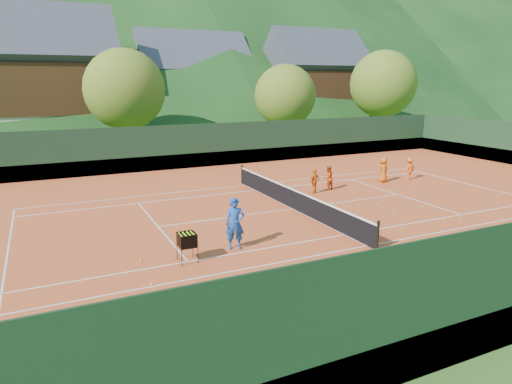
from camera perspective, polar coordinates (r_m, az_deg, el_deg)
name	(u,v)px	position (r m, az deg, el deg)	size (l,w,h in m)	color
ground	(293,209)	(21.58, 4.64, -2.15)	(400.00, 400.00, 0.00)	#2C561A
clay_court	(293,209)	(21.57, 4.64, -2.12)	(40.00, 24.00, 0.02)	#C74B20
coach	(235,224)	(16.23, -2.65, -3.99)	(0.68, 0.45, 1.88)	#18449F
student_a	(328,178)	(25.38, 9.00, 1.77)	(0.66, 0.51, 1.35)	#D54E12
student_b	(314,181)	(24.50, 7.31, 1.36)	(0.77, 0.32, 1.32)	orange
student_c	(383,170)	(27.98, 15.63, 2.69)	(0.73, 0.47, 1.49)	#D75D13
student_d	(409,169)	(29.22, 18.61, 2.79)	(0.87, 0.50, 1.35)	orange
tennis_ball_0	(265,313)	(12.22, 1.15, -14.87)	(0.07, 0.07, 0.07)	#E5F629
tennis_ball_1	(377,205)	(22.82, 14.94, -1.55)	(0.07, 0.07, 0.07)	#E5F629
tennis_ball_2	(140,261)	(15.83, -14.24, -8.38)	(0.07, 0.07, 0.07)	#E5F629
tennis_ball_3	(288,223)	(19.36, 4.08, -3.85)	(0.07, 0.07, 0.07)	#E5F629
tennis_ball_5	(359,276)	(14.58, 12.70, -10.26)	(0.07, 0.07, 0.07)	#E5F629
tennis_ball_6	(394,214)	(21.45, 16.84, -2.66)	(0.07, 0.07, 0.07)	#E5F629
tennis_ball_7	(415,299)	(13.64, 19.27, -12.47)	(0.07, 0.07, 0.07)	#E5F629
tennis_ball_8	(497,225)	(21.49, 27.95, -3.68)	(0.07, 0.07, 0.07)	#E5F629
tennis_ball_9	(284,325)	(11.73, 3.52, -16.22)	(0.07, 0.07, 0.07)	#E5F629
tennis_ball_10	(403,240)	(18.12, 17.87, -5.76)	(0.07, 0.07, 0.07)	#E5F629
tennis_ball_11	(402,229)	(19.43, 17.80, -4.43)	(0.07, 0.07, 0.07)	#E5F629
tennis_ball_12	(118,305)	(13.14, -16.82, -13.32)	(0.07, 0.07, 0.07)	#E5F629
tennis_ball_13	(460,219)	(21.65, 24.10, -3.14)	(0.07, 0.07, 0.07)	#E5F629
tennis_ball_14	(342,257)	(15.96, 10.70, -7.99)	(0.07, 0.07, 0.07)	#E5F629
tennis_ball_15	(500,238)	(19.85, 28.25, -5.07)	(0.07, 0.07, 0.07)	#E5F629
tennis_ball_16	(182,341)	(11.21, -9.22, -17.93)	(0.07, 0.07, 0.07)	#E5F629
tennis_ball_17	(197,322)	(11.90, -7.44, -15.84)	(0.07, 0.07, 0.07)	#E5F629
tennis_ball_18	(117,305)	(13.15, -16.97, -13.32)	(0.07, 0.07, 0.07)	#E5F629
tennis_ball_19	(349,206)	(22.20, 11.52, -1.78)	(0.07, 0.07, 0.07)	#E5F629
tennis_ball_20	(423,207)	(23.13, 20.15, -1.74)	(0.07, 0.07, 0.07)	#E5F629
tennis_ball_21	(496,241)	(19.34, 27.79, -5.49)	(0.07, 0.07, 0.07)	#E5F629
tennis_ball_22	(152,284)	(14.08, -12.90, -11.16)	(0.07, 0.07, 0.07)	#E5F629
tennis_ball_23	(368,271)	(15.06, 13.81, -9.53)	(0.07, 0.07, 0.07)	#E5F629
tennis_ball_24	(444,219)	(21.38, 22.43, -3.18)	(0.07, 0.07, 0.07)	#E5F629
tennis_ball_25	(340,300)	(13.03, 10.44, -13.18)	(0.07, 0.07, 0.07)	#E5F629
tennis_ball_26	(358,240)	(17.75, 12.69, -5.83)	(0.07, 0.07, 0.07)	#E5F629
court_lines	(293,209)	(21.57, 4.64, -2.09)	(23.83, 11.03, 0.00)	silver
tennis_net	(293,198)	(21.44, 4.67, -0.81)	(0.10, 12.07, 1.10)	black
perimeter_fence	(293,183)	(21.26, 4.71, 1.14)	(40.40, 24.24, 3.00)	#15311C
ball_hopper	(187,240)	(15.31, -8.63, -6.01)	(0.57, 0.57, 1.00)	black
chalet_left	(40,83)	(47.95, -25.43, 12.20)	(13.80, 9.93, 12.92)	beige
chalet_mid	(192,88)	(54.49, -7.97, 12.72)	(12.65, 8.82, 11.45)	beige
chalet_right	(314,86)	(56.78, 7.26, 13.05)	(11.50, 8.82, 11.91)	beige
tree_b	(125,89)	(38.49, -16.09, 12.22)	(6.40, 6.40, 8.40)	#3C2718
tree_c	(285,96)	(42.23, 3.69, 11.93)	(5.60, 5.60, 7.35)	#412A1A
tree_d	(383,84)	(49.91, 15.59, 12.87)	(6.80, 6.80, 8.93)	#3E2819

